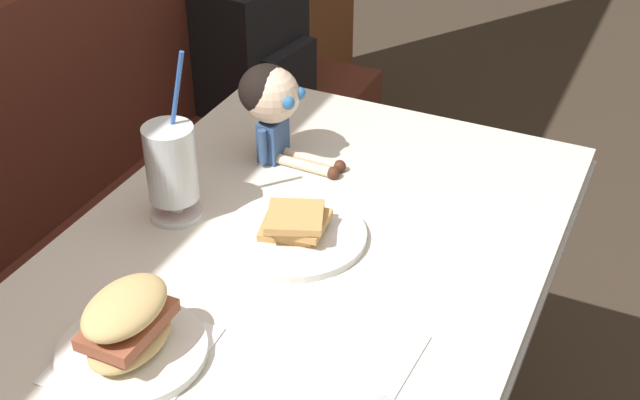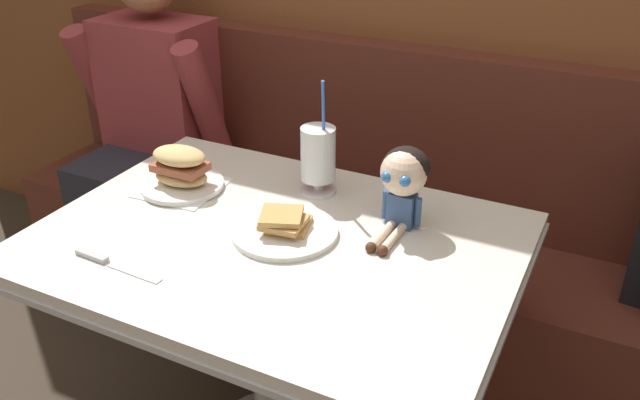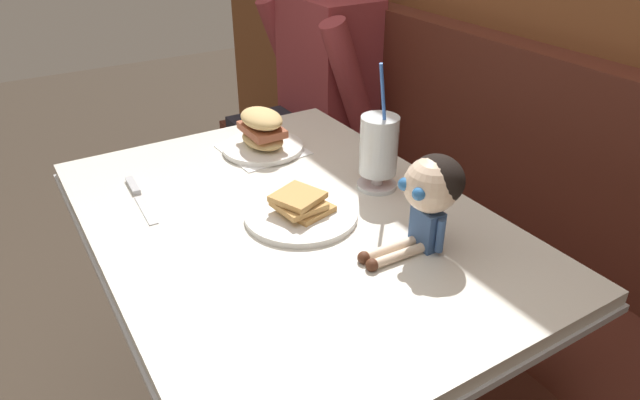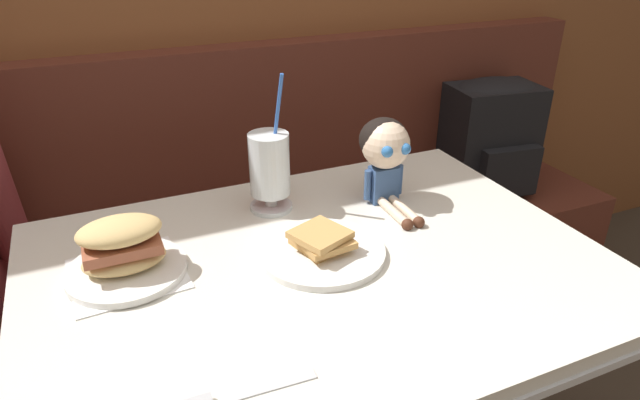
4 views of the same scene
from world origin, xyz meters
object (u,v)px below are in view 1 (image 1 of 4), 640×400
object	(u,v)px
toast_plate	(295,231)
milkshake_glass	(172,168)
seated_doll	(272,100)
backpack	(253,39)
sandwich_plate	(129,332)

from	to	relation	value
toast_plate	milkshake_glass	bearing A→B (deg)	96.63
seated_doll	backpack	distance (m)	0.82
sandwich_plate	seated_doll	size ratio (longest dim) A/B	1.00
milkshake_glass	backpack	world-z (taller)	milkshake_glass
milkshake_glass	sandwich_plate	distance (m)	0.37
sandwich_plate	seated_doll	bearing A→B (deg)	7.25
toast_plate	sandwich_plate	size ratio (longest dim) A/B	1.14
backpack	sandwich_plate	bearing A→B (deg)	-158.58
milkshake_glass	sandwich_plate	bearing A→B (deg)	-157.17
toast_plate	seated_doll	size ratio (longest dim) A/B	1.14
milkshake_glass	backpack	size ratio (longest dim) A/B	0.78
seated_doll	toast_plate	bearing A→B (deg)	-144.79
milkshake_glass	sandwich_plate	xyz separation A→B (m)	(-0.33, -0.14, -0.05)
toast_plate	milkshake_glass	world-z (taller)	milkshake_glass
toast_plate	seated_doll	world-z (taller)	seated_doll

